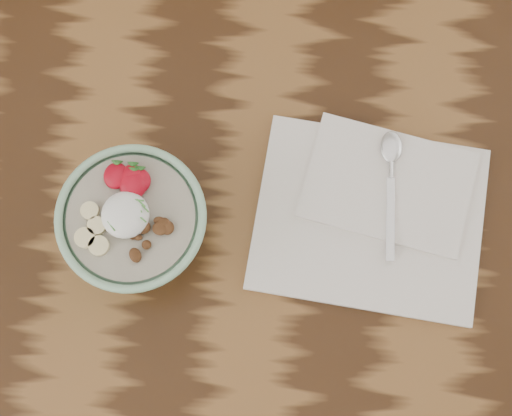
# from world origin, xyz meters

# --- Properties ---
(table) EXTENTS (1.60, 0.90, 0.75)m
(table) POSITION_xyz_m (0.00, 0.00, 0.66)
(table) COLOR #341D0D
(table) RESTS_ON ground
(breakfast_bowl) EXTENTS (0.17, 0.17, 0.12)m
(breakfast_bowl) POSITION_xyz_m (-0.04, -0.06, 0.81)
(breakfast_bowl) COLOR #8EBF9A
(breakfast_bowl) RESTS_ON table
(napkin) EXTENTS (0.30, 0.26, 0.02)m
(napkin) POSITION_xyz_m (0.25, -0.02, 0.76)
(napkin) COLOR white
(napkin) RESTS_ON table
(spoon) EXTENTS (0.03, 0.17, 0.01)m
(spoon) POSITION_xyz_m (0.27, 0.04, 0.77)
(spoon) COLOR silver
(spoon) RESTS_ON napkin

